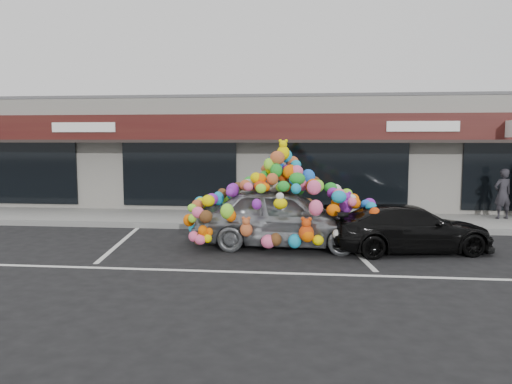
# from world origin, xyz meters

# --- Properties ---
(ground) EXTENTS (90.00, 90.00, 0.00)m
(ground) POSITION_xyz_m (0.00, 0.00, 0.00)
(ground) COLOR black
(ground) RESTS_ON ground
(shop_building) EXTENTS (24.00, 7.20, 4.31)m
(shop_building) POSITION_xyz_m (0.00, 8.44, 2.16)
(shop_building) COLOR white
(shop_building) RESTS_ON ground
(sidewalk) EXTENTS (26.00, 3.00, 0.15)m
(sidewalk) POSITION_xyz_m (0.00, 4.00, 0.07)
(sidewalk) COLOR gray
(sidewalk) RESTS_ON ground
(kerb) EXTENTS (26.00, 0.18, 0.16)m
(kerb) POSITION_xyz_m (0.00, 2.50, 0.07)
(kerb) COLOR slate
(kerb) RESTS_ON ground
(parking_stripe_left) EXTENTS (0.73, 4.37, 0.01)m
(parking_stripe_left) POSITION_xyz_m (-3.20, 0.20, 0.00)
(parking_stripe_left) COLOR silver
(parking_stripe_left) RESTS_ON ground
(parking_stripe_mid) EXTENTS (0.73, 4.37, 0.01)m
(parking_stripe_mid) POSITION_xyz_m (2.80, 0.20, 0.00)
(parking_stripe_mid) COLOR silver
(parking_stripe_mid) RESTS_ON ground
(lane_line) EXTENTS (14.00, 0.12, 0.01)m
(lane_line) POSITION_xyz_m (2.00, -2.30, 0.00)
(lane_line) COLOR silver
(lane_line) RESTS_ON ground
(toy_car) EXTENTS (3.21, 4.79, 2.76)m
(toy_car) POSITION_xyz_m (1.07, 0.24, 0.93)
(toy_car) COLOR #A1A5AB
(toy_car) RESTS_ON ground
(black_sedan) EXTENTS (2.35, 4.17, 1.14)m
(black_sedan) POSITION_xyz_m (4.13, -0.00, 0.57)
(black_sedan) COLOR black
(black_sedan) RESTS_ON ground
(pedestrian_a) EXTENTS (0.68, 0.54, 1.62)m
(pedestrian_a) POSITION_xyz_m (7.91, 4.56, 0.96)
(pedestrian_a) COLOR black
(pedestrian_a) RESTS_ON sidewalk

